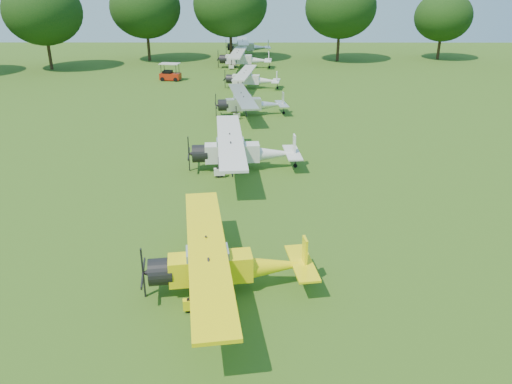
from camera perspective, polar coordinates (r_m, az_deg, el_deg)
ground at (r=25.48m, az=-4.33°, el=-4.57°), size 160.00×160.00×0.00m
tree_belt at (r=22.99m, az=4.25°, el=13.59°), size 137.36×130.27×14.52m
aircraft_2 at (r=20.38m, az=-3.75°, el=-8.08°), size 7.09×11.23×2.20m
aircraft_3 at (r=33.21m, az=-1.78°, el=4.86°), size 7.53×12.00×2.36m
aircraft_4 at (r=46.97m, az=-0.82°, el=10.22°), size 6.80×10.77×2.12m
aircraft_5 at (r=59.13m, az=-0.68°, el=12.91°), size 6.53×10.37×2.04m
aircraft_6 at (r=73.03m, az=-1.52°, el=15.08°), size 7.70×12.25×2.41m
aircraft_7 at (r=86.97m, az=-1.07°, el=16.40°), size 7.56×12.04×2.37m
golf_cart at (r=64.80m, az=-9.81°, el=13.07°), size 2.66×1.88×2.10m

